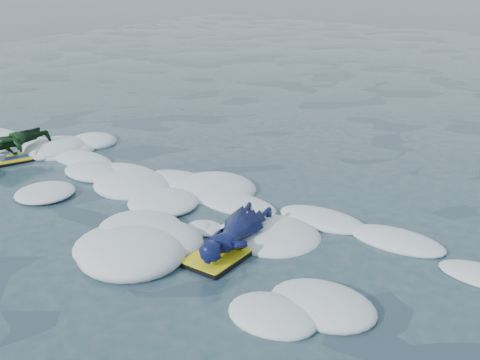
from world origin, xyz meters
name	(u,v)px	position (x,y,z in m)	size (l,w,h in m)	color
ground	(142,235)	(0.00, 0.00, 0.00)	(120.00, 120.00, 0.00)	#162C36
foam_band	(195,207)	(0.00, 1.03, 0.00)	(12.00, 3.10, 0.30)	white
prone_woman_unit	(234,235)	(1.14, 0.36, 0.19)	(0.77, 1.52, 0.37)	black
prone_child_unit	(14,146)	(-3.67, 0.85, 0.24)	(0.72, 1.27, 0.46)	black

